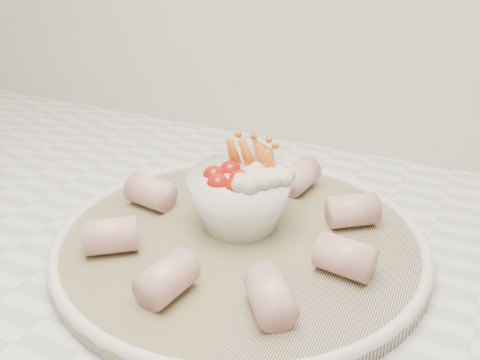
% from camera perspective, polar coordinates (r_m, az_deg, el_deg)
% --- Properties ---
extents(serving_platter, '(0.40, 0.40, 0.02)m').
position_cam_1_polar(serving_platter, '(0.57, 0.03, -6.42)').
color(serving_platter, navy).
rests_on(serving_platter, kitchen_counter).
extents(veggie_bowl, '(0.11, 0.11, 0.09)m').
position_cam_1_polar(veggie_bowl, '(0.57, 0.21, -1.66)').
color(veggie_bowl, white).
rests_on(veggie_bowl, serving_platter).
extents(cured_meat_rolls, '(0.29, 0.30, 0.04)m').
position_cam_1_polar(cured_meat_rolls, '(0.56, -0.02, -4.47)').
color(cured_meat_rolls, '#B75457').
rests_on(cured_meat_rolls, serving_platter).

